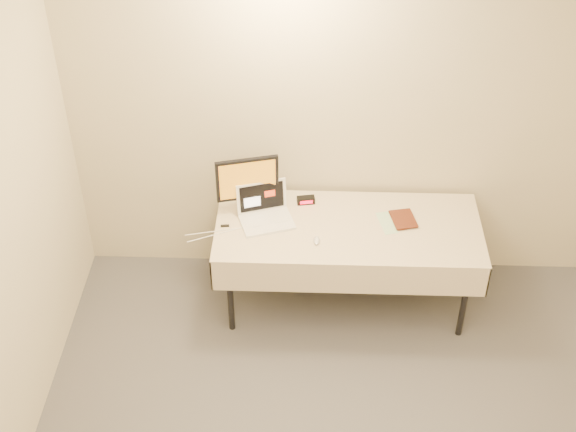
{
  "coord_description": "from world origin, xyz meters",
  "views": [
    {
      "loc": [
        -0.27,
        -2.29,
        4.28
      ],
      "look_at": [
        -0.42,
        1.99,
        0.86
      ],
      "focal_mm": 50.0,
      "sensor_mm": 36.0,
      "label": 1
    }
  ],
  "objects_px": {
    "monitor": "(247,181)",
    "book": "(394,210)",
    "laptop": "(265,212)",
    "table": "(348,233)"
  },
  "relations": [
    {
      "from": "laptop",
      "to": "book",
      "type": "distance_m",
      "value": 0.9
    },
    {
      "from": "table",
      "to": "laptop",
      "type": "distance_m",
      "value": 0.61
    },
    {
      "from": "monitor",
      "to": "table",
      "type": "bearing_deg",
      "value": -26.17
    },
    {
      "from": "laptop",
      "to": "monitor",
      "type": "bearing_deg",
      "value": 129.29
    },
    {
      "from": "book",
      "to": "table",
      "type": "bearing_deg",
      "value": 179.08
    },
    {
      "from": "monitor",
      "to": "book",
      "type": "distance_m",
      "value": 1.04
    },
    {
      "from": "table",
      "to": "monitor",
      "type": "distance_m",
      "value": 0.8
    },
    {
      "from": "laptop",
      "to": "monitor",
      "type": "height_order",
      "value": "monitor"
    },
    {
      "from": "laptop",
      "to": "monitor",
      "type": "xyz_separation_m",
      "value": [
        -0.12,
        0.08,
        0.2
      ]
    },
    {
      "from": "laptop",
      "to": "table",
      "type": "bearing_deg",
      "value": -24.93
    }
  ]
}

